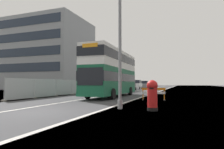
# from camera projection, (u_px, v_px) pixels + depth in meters

# --- Properties ---
(ground) EXTENTS (140.00, 280.00, 0.10)m
(ground) POSITION_uv_depth(u_px,v_px,m) (51.00, 113.00, 9.77)
(ground) COLOR #38383A
(double_decker_bus) EXTENTS (2.94, 11.51, 4.92)m
(double_decker_bus) POSITION_uv_depth(u_px,v_px,m) (112.00, 73.00, 21.42)
(double_decker_bus) COLOR #145638
(double_decker_bus) RESTS_ON ground
(lamppost_foreground) EXTENTS (0.29, 0.70, 8.34)m
(lamppost_foreground) POSITION_uv_depth(u_px,v_px,m) (120.00, 40.00, 11.31)
(lamppost_foreground) COLOR gray
(lamppost_foreground) RESTS_ON ground
(red_pillar_postbox) EXTENTS (0.59, 0.59, 1.63)m
(red_pillar_postbox) POSITION_uv_depth(u_px,v_px,m) (152.00, 94.00, 10.41)
(red_pillar_postbox) COLOR black
(red_pillar_postbox) RESTS_ON ground
(roadworks_barrier) EXTENTS (1.98, 0.79, 1.07)m
(roadworks_barrier) POSITION_uv_depth(u_px,v_px,m) (154.00, 92.00, 16.78)
(roadworks_barrier) COLOR orange
(roadworks_barrier) RESTS_ON ground
(construction_site_fence) EXTENTS (0.44, 13.80, 1.95)m
(construction_site_fence) POSITION_uv_depth(u_px,v_px,m) (56.00, 88.00, 22.23)
(construction_site_fence) COLOR #A8AAAD
(construction_site_fence) RESTS_ON ground
(car_oncoming_near) EXTENTS (2.08, 3.91, 2.13)m
(car_oncoming_near) POSITION_uv_depth(u_px,v_px,m) (130.00, 85.00, 41.17)
(car_oncoming_near) COLOR slate
(car_oncoming_near) RESTS_ON ground
(car_receding_mid) EXTENTS (2.04, 3.92, 2.26)m
(car_receding_mid) POSITION_uv_depth(u_px,v_px,m) (137.00, 85.00, 49.07)
(car_receding_mid) COLOR silver
(car_receding_mid) RESTS_ON ground
(car_receding_far) EXTENTS (1.93, 4.45, 2.18)m
(car_receding_far) POSITION_uv_depth(u_px,v_px,m) (145.00, 85.00, 58.27)
(car_receding_far) COLOR slate
(car_receding_far) RESTS_ON ground
(car_far_side) EXTENTS (1.98, 4.51, 2.10)m
(car_far_side) POSITION_uv_depth(u_px,v_px,m) (151.00, 85.00, 66.92)
(car_far_side) COLOR silver
(car_far_side) RESTS_ON ground
(bare_tree_far_verge_near) EXTENTS (2.39, 2.57, 4.77)m
(bare_tree_far_verge_near) POSITION_uv_depth(u_px,v_px,m) (103.00, 81.00, 52.32)
(bare_tree_far_verge_near) COLOR #4C3D2D
(bare_tree_far_verge_near) RESTS_ON ground
(bare_tree_far_verge_mid) EXTENTS (2.72, 3.07, 4.44)m
(bare_tree_far_verge_mid) POSITION_uv_depth(u_px,v_px,m) (109.00, 80.00, 49.96)
(bare_tree_far_verge_mid) COLOR #4C3D2D
(bare_tree_far_verge_mid) RESTS_ON ground
(backdrop_office_block) EXTENTS (29.77, 14.54, 16.71)m
(backdrop_office_block) POSITION_uv_depth(u_px,v_px,m) (31.00, 57.00, 50.79)
(backdrop_office_block) COLOR gray
(backdrop_office_block) RESTS_ON ground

